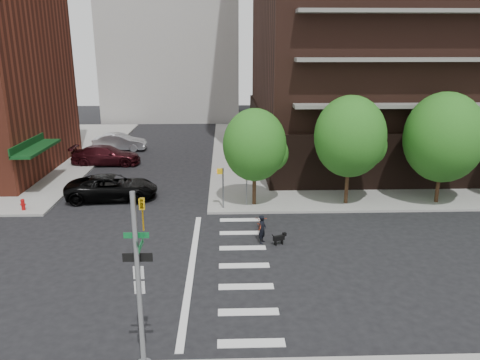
% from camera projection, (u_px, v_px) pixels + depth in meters
% --- Properties ---
extents(ground, '(120.00, 120.00, 0.00)m').
position_uv_depth(ground, '(181.00, 267.00, 22.14)').
color(ground, black).
rests_on(ground, ground).
extents(sidewalk_ne, '(39.00, 33.00, 0.15)m').
position_uv_depth(sidewalk_ne, '(414.00, 152.00, 45.31)').
color(sidewalk_ne, gray).
rests_on(sidewalk_ne, ground).
extents(crosswalk, '(3.85, 13.00, 0.01)m').
position_uv_depth(crosswalk, '(228.00, 266.00, 22.21)').
color(crosswalk, silver).
rests_on(crosswalk, ground).
extents(tree_a, '(4.00, 4.00, 5.90)m').
position_uv_depth(tree_a, '(255.00, 145.00, 29.28)').
color(tree_a, '#301E11').
rests_on(tree_a, sidewalk_ne).
extents(tree_b, '(4.50, 4.50, 6.65)m').
position_uv_depth(tree_b, '(350.00, 137.00, 29.33)').
color(tree_b, '#301E11').
rests_on(tree_b, sidewalk_ne).
extents(tree_c, '(5.00, 5.00, 6.80)m').
position_uv_depth(tree_c, '(444.00, 137.00, 29.55)').
color(tree_c, '#301E11').
rests_on(tree_c, sidewalk_ne).
extents(traffic_signal, '(0.90, 0.75, 6.00)m').
position_uv_depth(traffic_signal, '(141.00, 300.00, 14.18)').
color(traffic_signal, slate).
rests_on(traffic_signal, sidewalk_s).
extents(pedestrian_signal, '(2.18, 0.67, 2.60)m').
position_uv_depth(pedestrian_signal, '(228.00, 181.00, 29.29)').
color(pedestrian_signal, slate).
rests_on(pedestrian_signal, sidewalk_ne).
extents(fire_hydrant, '(0.24, 0.24, 0.73)m').
position_uv_depth(fire_hydrant, '(23.00, 204.00, 29.13)').
color(fire_hydrant, '#A50C0C').
rests_on(fire_hydrant, sidewalk_nw).
extents(parked_car_black, '(3.17, 6.19, 1.67)m').
position_uv_depth(parked_car_black, '(112.00, 187.00, 31.49)').
color(parked_car_black, black).
rests_on(parked_car_black, ground).
extents(parked_car_maroon, '(2.38, 5.84, 1.69)m').
position_uv_depth(parked_car_maroon, '(106.00, 155.00, 40.48)').
color(parked_car_maroon, '#370E14').
rests_on(parked_car_maroon, ground).
extents(parked_car_silver, '(1.82, 5.11, 1.68)m').
position_uv_depth(parked_car_silver, '(120.00, 142.00, 45.92)').
color(parked_car_silver, '#B6B7BD').
rests_on(parked_car_silver, ground).
extents(scooter, '(0.84, 1.90, 0.97)m').
position_uv_depth(scooter, '(261.00, 223.00, 26.22)').
color(scooter, maroon).
rests_on(scooter, ground).
extents(dog_walker, '(0.66, 0.55, 1.54)m').
position_uv_depth(dog_walker, '(262.00, 229.00, 24.61)').
color(dog_walker, black).
rests_on(dog_walker, ground).
extents(dog, '(0.73, 0.45, 0.62)m').
position_uv_depth(dog, '(280.00, 238.00, 24.46)').
color(dog, black).
rests_on(dog, ground).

